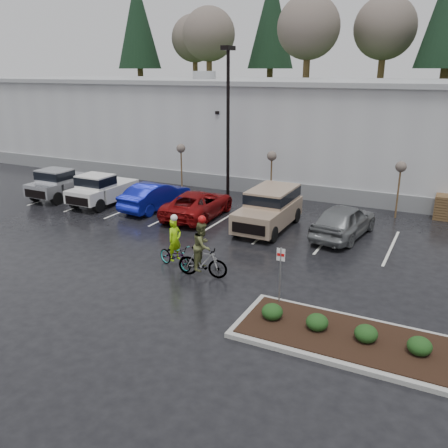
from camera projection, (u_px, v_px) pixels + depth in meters
The scene contains 23 objects.
ground at pixel (183, 287), 18.14m from camera, with size 120.00×120.00×0.00m, color black.
warehouse at pixel (334, 129), 35.69m from camera, with size 60.50×15.50×7.20m.
wooded_ridge at pixel (383, 113), 55.44m from camera, with size 80.00×25.00×6.00m, color #283D19.
lamppost at pixel (228, 109), 28.26m from camera, with size 0.50×1.00×9.22m.
sapling_west at pixel (181, 151), 31.73m from camera, with size 0.60×0.60×3.20m.
sapling_mid at pixel (272, 159), 28.97m from camera, with size 0.60×0.60×3.20m.
sapling_east at pixel (401, 170), 25.78m from camera, with size 0.60×0.60×3.20m.
pallet_stack_a at pixel (446, 207), 26.21m from camera, with size 1.20×1.20×1.35m, color #47301C.
curb_island at pixel (365, 343), 14.29m from camera, with size 8.00×3.00×0.15m, color gray.
mulch_bed at pixel (365, 341), 14.26m from camera, with size 7.60×2.60×0.04m, color black.
shrub_a at pixel (272, 312), 15.46m from camera, with size 0.70×0.70×0.52m, color #133814.
shrub_b at pixel (317, 322), 14.82m from camera, with size 0.70×0.70×0.52m, color #133814.
shrub_c at pixel (366, 334), 14.18m from camera, with size 0.70×0.70×0.52m, color #133814.
shrub_d at pixel (420, 346), 13.54m from camera, with size 0.70×0.70×0.52m, color #133814.
fire_lane_sign at pixel (280, 269), 16.25m from camera, with size 0.30×0.05×2.20m.
pickup_silver at pixel (66, 182), 30.75m from camera, with size 2.10×5.20×1.96m, color #B6B8BE, non-canonical shape.
pickup_white at pixel (106, 188), 29.24m from camera, with size 2.10×5.20×1.96m, color silver, non-canonical shape.
car_blue at pixel (156, 196), 28.04m from camera, with size 1.70×4.88×1.61m, color #0D1697.
car_red at pixel (198, 204), 26.55m from camera, with size 2.49×5.41×1.50m, color maroon.
suv_tan at pixel (268, 210), 24.47m from camera, with size 2.20×5.10×2.06m, color #9D836A, non-canonical shape.
car_grey at pixel (344, 221), 23.35m from camera, with size 1.99×4.94×1.68m, color slate.
cyclist_hivis at pixel (175, 251), 19.73m from camera, with size 2.03×1.21×2.33m.
cyclist_olive at pixel (203, 255), 18.79m from camera, with size 2.05×1.02×2.57m.
Camera 1 is at (8.76, -14.04, 7.95)m, focal length 38.00 mm.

